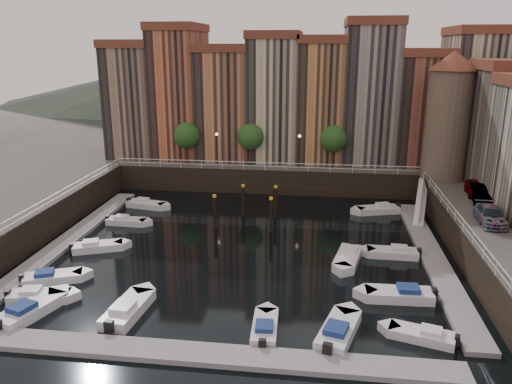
# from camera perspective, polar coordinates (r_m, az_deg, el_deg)

# --- Properties ---
(ground) EXTENTS (200.00, 200.00, 0.00)m
(ground) POSITION_cam_1_polar(r_m,az_deg,el_deg) (45.31, -1.30, -6.06)
(ground) COLOR black
(ground) RESTS_ON ground
(quay_far) EXTENTS (80.00, 20.00, 3.00)m
(quay_far) POSITION_cam_1_polar(r_m,az_deg,el_deg) (69.49, 1.92, 3.27)
(quay_far) COLOR black
(quay_far) RESTS_ON ground
(dock_left) EXTENTS (2.00, 28.00, 0.35)m
(dock_left) POSITION_cam_1_polar(r_m,az_deg,el_deg) (49.34, -20.50, -5.00)
(dock_left) COLOR gray
(dock_left) RESTS_ON ground
(dock_right) EXTENTS (2.00, 28.00, 0.35)m
(dock_right) POSITION_cam_1_polar(r_m,az_deg,el_deg) (44.94, 19.53, -7.01)
(dock_right) COLOR gray
(dock_right) RESTS_ON ground
(dock_near) EXTENTS (30.00, 2.00, 0.35)m
(dock_near) POSITION_cam_1_polar(r_m,az_deg,el_deg) (30.49, -6.36, -17.94)
(dock_near) COLOR gray
(dock_near) RESTS_ON ground
(mountains) EXTENTS (145.00, 100.00, 18.00)m
(mountains) POSITION_cam_1_polar(r_m,az_deg,el_deg) (151.72, 5.76, 12.82)
(mountains) COLOR #2D382D
(mountains) RESTS_ON ground
(far_terrace) EXTENTS (48.70, 10.30, 17.50)m
(far_terrace) POSITION_cam_1_polar(r_m,az_deg,el_deg) (65.25, 4.73, 10.78)
(far_terrace) COLOR #8A6F58
(far_terrace) RESTS_ON quay_far
(corner_tower) EXTENTS (5.20, 5.20, 13.80)m
(corner_tower) POSITION_cam_1_polar(r_m,az_deg,el_deg) (57.93, 21.14, 8.27)
(corner_tower) COLOR #6B5B4C
(corner_tower) RESTS_ON quay_right
(promenade_trees) EXTENTS (21.20, 3.20, 5.20)m
(promenade_trees) POSITION_cam_1_polar(r_m,az_deg,el_deg) (61.02, -0.00, 6.30)
(promenade_trees) COLOR black
(promenade_trees) RESTS_ON quay_far
(street_lamps) EXTENTS (10.36, 0.36, 4.18)m
(street_lamps) POSITION_cam_1_polar(r_m,az_deg,el_deg) (60.13, 0.19, 5.48)
(street_lamps) COLOR black
(street_lamps) RESTS_ON quay_far
(railings) EXTENTS (36.08, 34.04, 0.52)m
(railings) POSITION_cam_1_polar(r_m,az_deg,el_deg) (48.61, -0.46, 0.26)
(railings) COLOR white
(railings) RESTS_ON ground
(gangway) EXTENTS (2.78, 8.32, 3.73)m
(gangway) POSITION_cam_1_polar(r_m,az_deg,el_deg) (54.68, 18.36, -0.80)
(gangway) COLOR white
(gangway) RESTS_ON ground
(mooring_pilings) EXTENTS (5.94, 4.48, 3.78)m
(mooring_pilings) POSITION_cam_1_polar(r_m,az_deg,el_deg) (50.08, -0.54, -1.81)
(mooring_pilings) COLOR black
(mooring_pilings) RESTS_ON ground
(boat_left_0) EXTENTS (4.54, 2.36, 1.02)m
(boat_left_0) POSITION_cam_1_polar(r_m,az_deg,el_deg) (39.08, -23.63, -10.83)
(boat_left_0) COLOR silver
(boat_left_0) RESTS_ON ground
(boat_left_1) EXTENTS (4.56, 3.10, 1.03)m
(boat_left_1) POSITION_cam_1_polar(r_m,az_deg,el_deg) (41.54, -22.32, -9.02)
(boat_left_1) COLOR silver
(boat_left_1) RESTS_ON ground
(boat_left_2) EXTENTS (4.54, 3.07, 1.03)m
(boat_left_2) POSITION_cam_1_polar(r_m,az_deg,el_deg) (46.21, -17.76, -5.96)
(boat_left_2) COLOR silver
(boat_left_2) RESTS_ON ground
(boat_left_3) EXTENTS (4.21, 1.64, 0.96)m
(boat_left_3) POSITION_cam_1_polar(r_m,az_deg,el_deg) (51.93, -14.65, -3.24)
(boat_left_3) COLOR silver
(boat_left_3) RESTS_ON ground
(boat_left_4) EXTENTS (4.69, 2.47, 1.05)m
(boat_left_4) POSITION_cam_1_polar(r_m,az_deg,el_deg) (56.73, -12.50, -1.37)
(boat_left_4) COLOR silver
(boat_left_4) RESTS_ON ground
(boat_right_0) EXTENTS (4.23, 2.55, 0.95)m
(boat_right_0) POSITION_cam_1_polar(r_m,az_deg,el_deg) (33.29, 18.57, -15.26)
(boat_right_0) COLOR silver
(boat_right_0) RESTS_ON ground
(boat_right_1) EXTENTS (4.99, 1.96, 1.14)m
(boat_right_1) POSITION_cam_1_polar(r_m,az_deg,el_deg) (37.44, 16.19, -11.20)
(boat_right_1) COLOR silver
(boat_right_1) RESTS_ON ground
(boat_right_2) EXTENTS (4.52, 1.72, 1.03)m
(boat_right_2) POSITION_cam_1_polar(r_m,az_deg,el_deg) (44.37, 15.45, -6.70)
(boat_right_2) COLOR silver
(boat_right_2) RESTS_ON ground
(boat_right_4) EXTENTS (4.86, 2.94, 1.09)m
(boat_right_4) POSITION_cam_1_polar(r_m,az_deg,el_deg) (55.21, 13.86, -1.95)
(boat_right_4) COLOR silver
(boat_right_4) RESTS_ON ground
(boat_near_0) EXTENTS (3.25, 5.29, 1.19)m
(boat_near_0) POSITION_cam_1_polar(r_m,az_deg,el_deg) (37.27, -24.48, -12.21)
(boat_near_0) COLOR silver
(boat_near_0) RESTS_ON ground
(boat_near_1) EXTENTS (2.32, 5.27, 1.19)m
(boat_near_1) POSITION_cam_1_polar(r_m,az_deg,el_deg) (35.19, -14.49, -12.91)
(boat_near_1) COLOR silver
(boat_near_1) RESTS_ON ground
(boat_near_2) EXTENTS (1.71, 4.28, 0.97)m
(boat_near_2) POSITION_cam_1_polar(r_m,az_deg,el_deg) (32.34, 1.01, -15.30)
(boat_near_2) COLOR silver
(boat_near_2) RESTS_ON ground
(boat_near_3) EXTENTS (3.11, 5.20, 1.17)m
(boat_near_3) POSITION_cam_1_polar(r_m,az_deg,el_deg) (32.28, 9.35, -15.47)
(boat_near_3) COLOR silver
(boat_near_3) RESTS_ON ground
(car_a) EXTENTS (2.26, 4.59, 1.51)m
(car_a) POSITION_cam_1_polar(r_m,az_deg,el_deg) (53.63, 23.84, 0.34)
(car_a) COLOR gray
(car_a) RESTS_ON quay_right
(car_b) EXTENTS (2.28, 4.99, 1.59)m
(car_b) POSITION_cam_1_polar(r_m,az_deg,el_deg) (51.62, 24.38, -0.27)
(car_b) COLOR gray
(car_b) RESTS_ON quay_right
(car_c) EXTENTS (2.24, 4.89, 1.39)m
(car_c) POSITION_cam_1_polar(r_m,az_deg,el_deg) (45.75, 25.17, -2.53)
(car_c) COLOR gray
(car_c) RESTS_ON quay_right
(boat_extra_208) EXTENTS (2.72, 5.09, 1.14)m
(boat_extra_208) POSITION_cam_1_polar(r_m,az_deg,el_deg) (42.54, 10.47, -7.34)
(boat_extra_208) COLOR silver
(boat_extra_208) RESTS_ON ground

